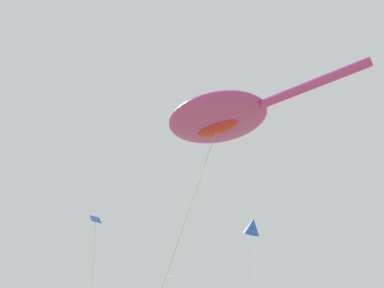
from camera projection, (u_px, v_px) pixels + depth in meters
name	position (u px, v px, depth m)	size (l,w,h in m)	color
big_show_kite	(219.00, 119.00, 17.52)	(6.34, 8.82, 11.70)	#CC3899
small_kite_delta_white	(252.00, 227.00, 23.24)	(4.55, 1.63, 9.40)	blue
small_kite_box_yellow	(95.00, 230.00, 23.75)	(2.03, 1.41, 9.61)	blue
small_kite_stunt_black	(169.00, 280.00, 33.13)	(4.45, 0.57, 8.30)	white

